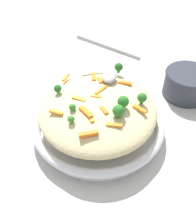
{
  "coord_description": "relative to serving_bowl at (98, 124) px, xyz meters",
  "views": [
    {
      "loc": [
        -0.45,
        -0.11,
        0.51
      ],
      "look_at": [
        0.0,
        0.0,
        0.07
      ],
      "focal_mm": 40.15,
      "sensor_mm": 36.0,
      "label": 1
    }
  ],
  "objects": [
    {
      "name": "ground_plane",
      "position": [
        0.0,
        0.0,
        -0.03
      ],
      "size": [
        2.4,
        2.4,
        0.0
      ],
      "primitive_type": "plane",
      "color": "beige"
    },
    {
      "name": "serving_bowl",
      "position": [
        0.0,
        0.0,
        0.0
      ],
      "size": [
        0.35,
        0.35,
        0.05
      ],
      "color": "silver",
      "rests_on": "ground_plane"
    },
    {
      "name": "pasta_mound",
      "position": [
        0.0,
        0.0,
        0.05
      ],
      "size": [
        0.31,
        0.3,
        0.07
      ],
      "primitive_type": "ellipsoid",
      "color": "beige",
      "rests_on": "serving_bowl"
    },
    {
      "name": "carrot_piece_0",
      "position": [
        -0.01,
        0.04,
        0.09
      ],
      "size": [
        0.02,
        0.04,
        0.01
      ],
      "primitive_type": "cube",
      "rotation": [
        0.0,
        0.0,
        4.5
      ],
      "color": "orange",
      "rests_on": "pasta_mound"
    },
    {
      "name": "carrot_piece_1",
      "position": [
        0.09,
        0.03,
        0.09
      ],
      "size": [
        0.04,
        0.02,
        0.01
      ],
      "primitive_type": "cube",
      "rotation": [
        0.0,
        0.0,
        0.27
      ],
      "color": "orange",
      "rests_on": "pasta_mound"
    },
    {
      "name": "carrot_piece_2",
      "position": [
        -0.07,
        0.08,
        0.09
      ],
      "size": [
        0.01,
        0.03,
        0.01
      ],
      "primitive_type": "cube",
      "rotation": [
        0.0,
        0.0,
        1.42
      ],
      "color": "orange",
      "rests_on": "pasta_mound"
    },
    {
      "name": "carrot_piece_3",
      "position": [
        -0.11,
        -0.01,
        0.09
      ],
      "size": [
        0.03,
        0.04,
        0.01
      ],
      "primitive_type": "cube",
      "rotation": [
        0.0,
        0.0,
        2.03
      ],
      "color": "orange",
      "rests_on": "pasta_mound"
    },
    {
      "name": "carrot_piece_4",
      "position": [
        -0.08,
        -0.05,
        0.08
      ],
      "size": [
        0.01,
        0.04,
        0.01
      ],
      "primitive_type": "cube",
      "rotation": [
        0.0,
        0.0,
        4.81
      ],
      "color": "orange",
      "rests_on": "pasta_mound"
    },
    {
      "name": "carrot_piece_5",
      "position": [
        0.01,
        0.01,
        0.09
      ],
      "size": [
        0.01,
        0.03,
        0.01
      ],
      "primitive_type": "cube",
      "rotation": [
        0.0,
        0.0,
        1.61
      ],
      "color": "orange",
      "rests_on": "pasta_mound"
    },
    {
      "name": "carrot_piece_6",
      "position": [
        0.03,
        -0.0,
        0.09
      ],
      "size": [
        0.04,
        0.02,
        0.01
      ],
      "primitive_type": "cube",
      "rotation": [
        0.0,
        0.0,
        2.68
      ],
      "color": "orange",
      "rests_on": "pasta_mound"
    },
    {
      "name": "carrot_piece_7",
      "position": [
        -0.04,
        -0.02,
        0.09
      ],
      "size": [
        0.03,
        0.02,
        0.01
      ],
      "primitive_type": "cube",
      "rotation": [
        0.0,
        0.0,
        3.89
      ],
      "color": "orange",
      "rests_on": "pasta_mound"
    },
    {
      "name": "carrot_piece_8",
      "position": [
        0.08,
        -0.05,
        0.09
      ],
      "size": [
        0.01,
        0.04,
        0.01
      ],
      "primitive_type": "cube",
      "rotation": [
        0.0,
        0.0,
        4.7
      ],
      "color": "orange",
      "rests_on": "pasta_mound"
    },
    {
      "name": "carrot_piece_9",
      "position": [
        -0.06,
        0.02,
        0.09
      ],
      "size": [
        0.03,
        0.04,
        0.01
      ],
      "primitive_type": "cube",
      "rotation": [
        0.0,
        0.0,
        4.05
      ],
      "color": "orange",
      "rests_on": "pasta_mound"
    },
    {
      "name": "carrot_piece_10",
      "position": [
        -0.07,
        -0.0,
        0.09
      ],
      "size": [
        0.03,
        0.02,
        0.01
      ],
      "primitive_type": "cube",
      "rotation": [
        0.0,
        0.0,
        0.45
      ],
      "color": "orange",
      "rests_on": "pasta_mound"
    },
    {
      "name": "carrot_piece_11",
      "position": [
        -0.01,
        -0.1,
        0.09
      ],
      "size": [
        0.03,
        0.04,
        0.01
      ],
      "primitive_type": "cube",
      "rotation": [
        0.0,
        0.0,
        1.05
      ],
      "color": "orange",
      "rests_on": "pasta_mound"
    },
    {
      "name": "carrot_piece_12",
      "position": [
        0.07,
        0.11,
        0.08
      ],
      "size": [
        0.04,
        0.01,
        0.01
      ],
      "primitive_type": "cube",
      "rotation": [
        0.0,
        0.0,
        3.01
      ],
      "color": "orange",
      "rests_on": "pasta_mound"
    },
    {
      "name": "carrot_piece_13",
      "position": [
        0.07,
        0.01,
        0.09
      ],
      "size": [
        0.03,
        0.02,
        0.01
      ],
      "primitive_type": "cube",
      "rotation": [
        0.0,
        0.0,
        0.5
      ],
      "color": "orange",
      "rests_on": "pasta_mound"
    },
    {
      "name": "broccoli_floret_0",
      "position": [
        -0.05,
        -0.06,
        0.1
      ],
      "size": [
        0.03,
        0.03,
        0.03
      ],
      "color": "#296820",
      "rests_on": "pasta_mound"
    },
    {
      "name": "broccoli_floret_1",
      "position": [
        -0.02,
        -0.06,
        0.1
      ],
      "size": [
        0.03,
        0.03,
        0.03
      ],
      "color": "#296820",
      "rests_on": "pasta_mound"
    },
    {
      "name": "broccoli_floret_2",
      "position": [
        -0.05,
        0.05,
        0.09
      ],
      "size": [
        0.02,
        0.02,
        0.02
      ],
      "color": "#377928",
      "rests_on": "pasta_mound"
    },
    {
      "name": "broccoli_floret_3",
      "position": [
        0.01,
        0.11,
        0.09
      ],
      "size": [
        0.02,
        0.02,
        0.02
      ],
      "color": "#205B1C",
      "rests_on": "pasta_mound"
    },
    {
      "name": "broccoli_floret_4",
      "position": [
        -0.09,
        0.04,
        0.09
      ],
      "size": [
        0.02,
        0.02,
        0.02
      ],
      "color": "#377928",
      "rests_on": "pasta_mound"
    },
    {
      "name": "broccoli_floret_5",
      "position": [
        0.13,
        -0.03,
        0.1
      ],
      "size": [
        0.02,
        0.02,
        0.03
      ],
      "color": "#205B1C",
      "rests_on": "pasta_mound"
    },
    {
      "name": "broccoli_floret_6",
      "position": [
        0.01,
        -0.1,
        0.1
      ],
      "size": [
        0.02,
        0.02,
        0.03
      ],
      "color": "#296820",
      "rests_on": "pasta_mound"
    },
    {
      "name": "serving_spoon",
      "position": [
        0.12,
        -0.0,
        0.11
      ],
      "size": [
        0.14,
        0.18,
        0.08
      ],
      "color": "#B7B7BC",
      "rests_on": "pasta_mound"
    },
    {
      "name": "companion_bowl",
      "position": [
        0.22,
        -0.23,
        0.02
      ],
      "size": [
        0.15,
        0.15,
        0.08
      ],
      "color": "#333842",
      "rests_on": "ground_plane"
    }
  ]
}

